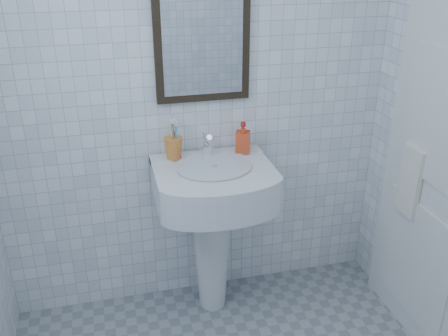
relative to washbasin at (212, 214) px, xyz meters
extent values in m
cube|color=white|center=(-0.04, 0.21, 0.61)|extent=(2.20, 0.02, 2.50)
cone|color=white|center=(0.00, 0.03, -0.25)|extent=(0.24, 0.24, 0.78)
cube|color=white|center=(0.00, -0.03, 0.21)|extent=(0.62, 0.44, 0.19)
cube|color=white|center=(0.00, 0.14, 0.29)|extent=(0.62, 0.11, 0.03)
cylinder|color=silver|center=(0.00, -0.06, 0.31)|extent=(0.39, 0.39, 0.01)
cylinder|color=white|center=(0.00, 0.12, 0.34)|extent=(0.06, 0.06, 0.06)
cylinder|color=white|center=(0.00, 0.10, 0.40)|extent=(0.03, 0.11, 0.09)
cylinder|color=white|center=(0.00, 0.14, 0.38)|extent=(0.04, 0.06, 0.10)
imported|color=red|center=(0.20, 0.12, 0.39)|extent=(0.10, 0.10, 0.17)
cube|color=black|center=(0.00, 0.19, 0.91)|extent=(0.50, 0.04, 0.62)
cube|color=white|center=(0.00, 0.17, 0.91)|extent=(0.42, 0.00, 0.54)
cube|color=white|center=(1.04, -0.44, 0.36)|extent=(0.04, 0.80, 2.00)
torus|color=white|center=(1.02, -0.31, 0.41)|extent=(0.01, 0.18, 0.18)
cube|color=white|center=(1.00, -0.31, 0.23)|extent=(0.03, 0.16, 0.38)
camera|label=1|loc=(-0.52, -2.35, 1.40)|focal=40.00mm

